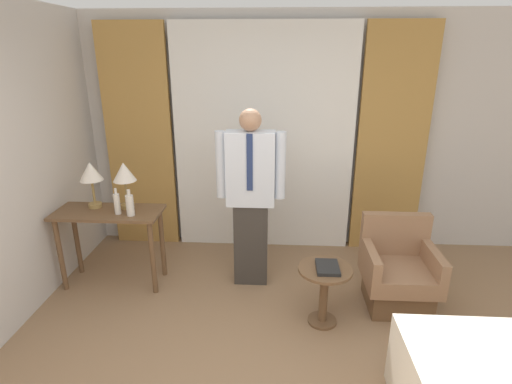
{
  "coord_description": "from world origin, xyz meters",
  "views": [
    {
      "loc": [
        0.18,
        -1.84,
        2.27
      ],
      "look_at": [
        -0.03,
        1.63,
        1.04
      ],
      "focal_mm": 28.0,
      "sensor_mm": 36.0,
      "label": 1
    }
  ],
  "objects_px": {
    "desk": "(110,225)",
    "person": "(251,193)",
    "table_lamp_left": "(91,174)",
    "table_lamp_right": "(124,174)",
    "armchair": "(398,274)",
    "bottle_near_edge": "(130,205)",
    "side_table": "(324,286)",
    "bottle_by_lamp": "(117,203)",
    "book": "(328,267)"
  },
  "relations": [
    {
      "from": "table_lamp_right",
      "to": "bottle_by_lamp",
      "type": "distance_m",
      "value": 0.29
    },
    {
      "from": "table_lamp_left",
      "to": "person",
      "type": "relative_size",
      "value": 0.26
    },
    {
      "from": "person",
      "to": "armchair",
      "type": "xyz_separation_m",
      "value": [
        1.39,
        -0.31,
        -0.66
      ]
    },
    {
      "from": "bottle_by_lamp",
      "to": "table_lamp_left",
      "type": "bearing_deg",
      "value": 151.67
    },
    {
      "from": "table_lamp_right",
      "to": "side_table",
      "type": "relative_size",
      "value": 0.86
    },
    {
      "from": "bottle_near_edge",
      "to": "bottle_by_lamp",
      "type": "xyz_separation_m",
      "value": [
        -0.14,
        0.03,
        0.0
      ]
    },
    {
      "from": "table_lamp_left",
      "to": "bottle_near_edge",
      "type": "bearing_deg",
      "value": -23.76
    },
    {
      "from": "armchair",
      "to": "table_lamp_left",
      "type": "bearing_deg",
      "value": 174.15
    },
    {
      "from": "bottle_by_lamp",
      "to": "book",
      "type": "distance_m",
      "value": 2.04
    },
    {
      "from": "desk",
      "to": "table_lamp_left",
      "type": "xyz_separation_m",
      "value": [
        -0.17,
        0.09,
        0.5
      ]
    },
    {
      "from": "table_lamp_right",
      "to": "side_table",
      "type": "height_order",
      "value": "table_lamp_right"
    },
    {
      "from": "table_lamp_right",
      "to": "desk",
      "type": "bearing_deg",
      "value": -150.37
    },
    {
      "from": "desk",
      "to": "book",
      "type": "distance_m",
      "value": 2.16
    },
    {
      "from": "table_lamp_left",
      "to": "bottle_by_lamp",
      "type": "distance_m",
      "value": 0.41
    },
    {
      "from": "table_lamp_right",
      "to": "bottle_near_edge",
      "type": "distance_m",
      "value": 0.32
    },
    {
      "from": "bottle_near_edge",
      "to": "side_table",
      "type": "bearing_deg",
      "value": -13.67
    },
    {
      "from": "desk",
      "to": "person",
      "type": "height_order",
      "value": "person"
    },
    {
      "from": "bottle_near_edge",
      "to": "side_table",
      "type": "distance_m",
      "value": 1.93
    },
    {
      "from": "table_lamp_right",
      "to": "bottle_by_lamp",
      "type": "xyz_separation_m",
      "value": [
        -0.04,
        -0.16,
        -0.24
      ]
    },
    {
      "from": "side_table",
      "to": "desk",
      "type": "bearing_deg",
      "value": 165.52
    },
    {
      "from": "armchair",
      "to": "desk",
      "type": "bearing_deg",
      "value": 175.73
    },
    {
      "from": "bottle_by_lamp",
      "to": "book",
      "type": "xyz_separation_m",
      "value": [
        1.96,
        -0.48,
        -0.34
      ]
    },
    {
      "from": "desk",
      "to": "person",
      "type": "xyz_separation_m",
      "value": [
        1.39,
        0.1,
        0.33
      ]
    },
    {
      "from": "armchair",
      "to": "person",
      "type": "bearing_deg",
      "value": 167.38
    },
    {
      "from": "table_lamp_left",
      "to": "side_table",
      "type": "relative_size",
      "value": 0.86
    },
    {
      "from": "person",
      "to": "book",
      "type": "distance_m",
      "value": 1.03
    },
    {
      "from": "bottle_near_edge",
      "to": "armchair",
      "type": "bearing_deg",
      "value": -2.56
    },
    {
      "from": "table_lamp_left",
      "to": "person",
      "type": "height_order",
      "value": "person"
    },
    {
      "from": "desk",
      "to": "side_table",
      "type": "distance_m",
      "value": 2.15
    },
    {
      "from": "armchair",
      "to": "book",
      "type": "relative_size",
      "value": 3.24
    },
    {
      "from": "bottle_by_lamp",
      "to": "side_table",
      "type": "relative_size",
      "value": 0.48
    },
    {
      "from": "table_lamp_left",
      "to": "armchair",
      "type": "relative_size",
      "value": 0.56
    },
    {
      "from": "bottle_near_edge",
      "to": "armchair",
      "type": "height_order",
      "value": "bottle_near_edge"
    },
    {
      "from": "bottle_near_edge",
      "to": "armchair",
      "type": "distance_m",
      "value": 2.59
    },
    {
      "from": "bottle_near_edge",
      "to": "side_table",
      "type": "relative_size",
      "value": 0.48
    },
    {
      "from": "desk",
      "to": "book",
      "type": "xyz_separation_m",
      "value": [
        2.09,
        -0.55,
        -0.08
      ]
    },
    {
      "from": "desk",
      "to": "side_table",
      "type": "bearing_deg",
      "value": -14.48
    },
    {
      "from": "table_lamp_left",
      "to": "table_lamp_right",
      "type": "bearing_deg",
      "value": 0.0
    },
    {
      "from": "table_lamp_left",
      "to": "armchair",
      "type": "height_order",
      "value": "table_lamp_left"
    },
    {
      "from": "table_lamp_left",
      "to": "person",
      "type": "bearing_deg",
      "value": 0.33
    },
    {
      "from": "bottle_by_lamp",
      "to": "side_table",
      "type": "height_order",
      "value": "bottle_by_lamp"
    },
    {
      "from": "side_table",
      "to": "bottle_near_edge",
      "type": "bearing_deg",
      "value": 166.33
    },
    {
      "from": "table_lamp_right",
      "to": "person",
      "type": "height_order",
      "value": "person"
    },
    {
      "from": "table_lamp_left",
      "to": "table_lamp_right",
      "type": "height_order",
      "value": "same"
    },
    {
      "from": "bottle_near_edge",
      "to": "desk",
      "type": "bearing_deg",
      "value": 160.22
    },
    {
      "from": "person",
      "to": "side_table",
      "type": "relative_size",
      "value": 3.29
    },
    {
      "from": "table_lamp_left",
      "to": "table_lamp_right",
      "type": "xyz_separation_m",
      "value": [
        0.33,
        0.0,
        0.0
      ]
    },
    {
      "from": "book",
      "to": "table_lamp_right",
      "type": "bearing_deg",
      "value": 161.55
    },
    {
      "from": "armchair",
      "to": "table_lamp_right",
      "type": "bearing_deg",
      "value": 173.41
    },
    {
      "from": "table_lamp_left",
      "to": "bottle_near_edge",
      "type": "height_order",
      "value": "table_lamp_left"
    }
  ]
}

